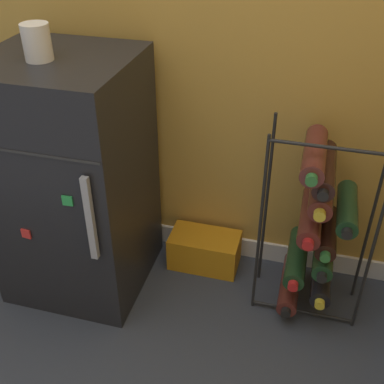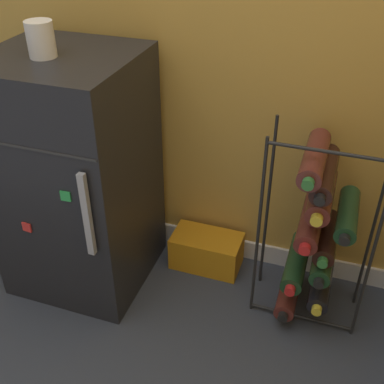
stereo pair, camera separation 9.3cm
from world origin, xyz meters
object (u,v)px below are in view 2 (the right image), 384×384
Objects in this scene: mini_fridge at (76,176)px; fridge_top_cup at (41,39)px; wine_rack at (316,230)px; soda_box at (207,251)px.

fridge_top_cup reaches higher than mini_fridge.
mini_fridge reaches higher than wine_rack.
soda_box is (-0.44, 0.11, -0.31)m from wine_rack.
fridge_top_cup reaches higher than wine_rack.
fridge_top_cup is at bearing -122.79° from mini_fridge.
fridge_top_cup is (-0.50, -0.23, 0.93)m from soda_box.
wine_rack is 1.13m from fridge_top_cup.
mini_fridge is at bearing -158.05° from soda_box.
wine_rack is 6.67× the size of fridge_top_cup.
soda_box is at bearing 165.98° from wine_rack.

